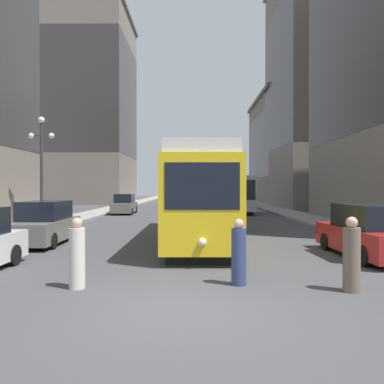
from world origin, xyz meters
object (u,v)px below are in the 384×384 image
Objects in this scene: streetcar at (198,194)px; parked_car_left_near at (125,205)px; pedestrian_crossing_near at (352,257)px; parked_car_left_mid at (45,224)px; lamp_post_left_near at (41,156)px; transit_bus at (234,192)px; parked_car_right_far at (368,233)px; pedestrian_crossing_far at (77,255)px; pedestrian_on_sidewalk at (239,254)px.

streetcar is 18.23m from parked_car_left_near.
parked_car_left_near is at bearing -39.03° from pedestrian_crossing_near.
streetcar is at bearing 13.26° from parked_car_left_mid.
pedestrian_crossing_near is 17.17m from lamp_post_left_near.
parked_car_left_near reaches higher than pedestrian_crossing_near.
transit_bus is at bearing 62.84° from parked_car_left_mid.
parked_car_right_far reaches higher than pedestrian_crossing_near.
parked_car_left_near and parked_car_right_far have the same top height.
pedestrian_crossing_far is at bearing -64.68° from lamp_post_left_near.
transit_bus is 21.25m from lamp_post_left_near.
pedestrian_crossing_near is at bearing -94.48° from pedestrian_crossing_far.
parked_car_left_mid is 8.09m from pedestrian_crossing_far.
pedestrian_crossing_far is 0.28× the size of lamp_post_left_near.
lamp_post_left_near reaches higher than parked_car_left_near.
transit_bus reaches higher than pedestrian_crossing_far.
transit_bus is 24.88m from parked_car_right_far.
parked_car_left_near reaches higher than pedestrian_on_sidewalk.
pedestrian_on_sidewalk is (0.92, -8.64, -1.34)m from streetcar.
parked_car_left_near and parked_car_left_mid have the same top height.
parked_car_left_mid reaches higher than pedestrian_on_sidewalk.
parked_car_left_near is 26.67m from pedestrian_on_sidewalk.
pedestrian_on_sidewalk is at bearing -44.17° from parked_car_left_mid.
lamp_post_left_near reaches higher than streetcar.
parked_car_left_near is (-6.58, 16.95, -1.26)m from streetcar.
streetcar is 8.79m from pedestrian_on_sidewalk.
streetcar reaches higher than parked_car_right_far.
pedestrian_crossing_far is (3.62, -25.93, -0.06)m from parked_car_left_near.
streetcar reaches higher than pedestrian_crossing_near.
parked_car_left_mid is 2.91× the size of pedestrian_on_sidewalk.
streetcar is 20.25m from transit_bus.
streetcar is 2.83× the size of parked_car_left_near.
parked_car_right_far is at bearing -85.68° from transit_bus.
streetcar reaches higher than parked_car_left_near.
parked_car_left_near is (-10.36, -2.95, -1.10)m from transit_bus.
pedestrian_on_sidewalk is at bearing -50.28° from lamp_post_left_near.
pedestrian_on_sidewalk is at bearing -96.04° from transit_bus.
transit_bus is 6.93× the size of pedestrian_crossing_far.
parked_car_left_near is at bearing 5.64° from pedestrian_crossing_far.
transit_bus is at bearing 14.30° from parked_car_left_near.
parked_car_left_near is 2.90× the size of pedestrian_crossing_far.
parked_car_left_near is 14.77m from lamp_post_left_near.
transit_bus is at bearing -88.00° from parked_car_right_far.
pedestrian_on_sidewalk is 0.27× the size of lamp_post_left_near.
lamp_post_left_near is (-9.40, 11.32, 3.35)m from pedestrian_on_sidewalk.
transit_bus reaches higher than pedestrian_on_sidewalk.
streetcar is 1.18× the size of transit_bus.
transit_bus is 6.76× the size of pedestrian_crossing_near.
lamp_post_left_near is at bearing -30.53° from parked_car_right_far.
parked_car_left_near is 26.19m from pedestrian_crossing_far.
pedestrian_crossing_near is 1.06× the size of pedestrian_on_sidewalk.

